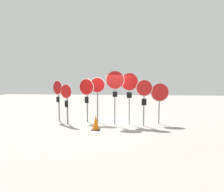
# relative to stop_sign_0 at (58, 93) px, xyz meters

# --- Properties ---
(ground_plane) EXTENTS (40.00, 40.00, 0.00)m
(ground_plane) POSITION_rel_stop_sign_0_xyz_m (2.65, -0.21, -1.59)
(ground_plane) COLOR gray
(stop_sign_0) EXTENTS (0.67, 0.44, 2.25)m
(stop_sign_0) POSITION_rel_stop_sign_0_xyz_m (0.00, 0.00, 0.00)
(stop_sign_0) COLOR slate
(stop_sign_0) RESTS_ON ground
(stop_sign_1) EXTENTS (0.69, 0.31, 2.06)m
(stop_sign_1) POSITION_rel_stop_sign_0_xyz_m (0.66, -0.52, -0.19)
(stop_sign_1) COLOR slate
(stop_sign_1) RESTS_ON ground
(stop_sign_2) EXTENTS (0.85, 0.29, 2.34)m
(stop_sign_2) POSITION_rel_stop_sign_0_xyz_m (1.58, 0.01, 0.08)
(stop_sign_2) COLOR slate
(stop_sign_2) RESTS_ON ground
(stop_sign_3) EXTENTS (0.81, 0.18, 2.41)m
(stop_sign_3) POSITION_rel_stop_sign_0_xyz_m (2.16, 0.00, 0.15)
(stop_sign_3) COLOR slate
(stop_sign_3) RESTS_ON ground
(stop_sign_4) EXTENTS (0.92, 0.22, 2.72)m
(stop_sign_4) POSITION_rel_stop_sign_0_xyz_m (3.14, -0.51, 0.49)
(stop_sign_4) COLOR slate
(stop_sign_4) RESTS_ON ground
(stop_sign_5) EXTENTS (0.91, 0.13, 2.63)m
(stop_sign_5) POSITION_rel_stop_sign_0_xyz_m (3.84, -0.28, 0.42)
(stop_sign_5) COLOR slate
(stop_sign_5) RESTS_ON ground
(stop_sign_6) EXTENTS (0.81, 0.14, 2.28)m
(stop_sign_6) POSITION_rel_stop_sign_0_xyz_m (4.55, -0.56, 0.07)
(stop_sign_6) COLOR slate
(stop_sign_6) RESTS_ON ground
(stop_sign_7) EXTENTS (0.94, 0.17, 2.11)m
(stop_sign_7) POSITION_rel_stop_sign_0_xyz_m (5.38, -0.04, -0.05)
(stop_sign_7) COLOR slate
(stop_sign_7) RESTS_ON ground
(traffic_cone_0) EXTENTS (0.38, 0.38, 0.67)m
(traffic_cone_0) POSITION_rel_stop_sign_0_xyz_m (2.34, -1.42, -1.26)
(traffic_cone_0) COLOR black
(traffic_cone_0) RESTS_ON ground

